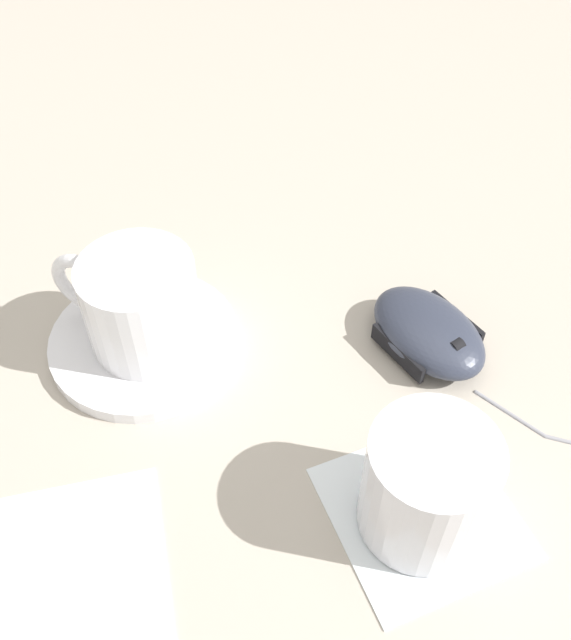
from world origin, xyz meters
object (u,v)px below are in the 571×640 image
drinking_glass (427,486)px  computer_mouse (428,332)px  saucer (145,341)px  coffee_cup (138,304)px

drinking_glass → computer_mouse: bearing=168.9°
saucer → computer_mouse: 0.22m
drinking_glass → saucer: bearing=-128.5°
saucer → coffee_cup: 0.04m
coffee_cup → computer_mouse: (0.01, 0.22, -0.03)m
coffee_cup → drinking_glass: 0.24m
coffee_cup → computer_mouse: 0.22m
saucer → drinking_glass: bearing=51.5°
coffee_cup → computer_mouse: size_ratio=0.93×
coffee_cup → computer_mouse: bearing=88.6°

